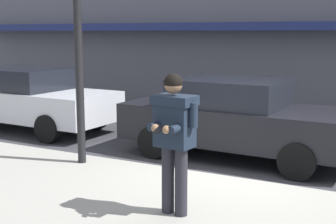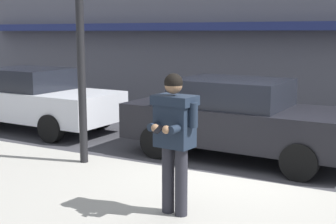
{
  "view_description": "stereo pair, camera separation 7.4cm",
  "coord_description": "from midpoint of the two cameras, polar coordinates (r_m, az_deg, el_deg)",
  "views": [
    {
      "loc": [
        2.48,
        -7.11,
        2.44
      ],
      "look_at": [
        -0.07,
        -2.2,
        1.49
      ],
      "focal_mm": 50.0,
      "sensor_mm": 36.0,
      "label": 1
    },
    {
      "loc": [
        2.54,
        -7.07,
        2.44
      ],
      "look_at": [
        -0.07,
        -2.2,
        1.49
      ],
      "focal_mm": 50.0,
      "sensor_mm": 36.0,
      "label": 2
    }
  ],
  "objects": [
    {
      "name": "man_texting_on_phone",
      "position": [
        5.81,
        0.38,
        -2.07
      ],
      "size": [
        0.65,
        0.61,
        1.81
      ],
      "color": "#23232B",
      "rests_on": "sidewalk"
    },
    {
      "name": "ground_plane",
      "position": [
        7.91,
        7.69,
        -8.32
      ],
      "size": [
        80.0,
        80.0,
        0.0
      ],
      "primitive_type": "plane",
      "color": "#333338"
    },
    {
      "name": "parked_sedan_mid",
      "position": [
        9.2,
        8.08,
        -0.68
      ],
      "size": [
        4.57,
        2.07,
        1.54
      ],
      "color": "black",
      "rests_on": "ground"
    },
    {
      "name": "parked_sedan_near",
      "position": [
        12.25,
        -16.74,
        1.59
      ],
      "size": [
        4.57,
        2.07,
        1.54
      ],
      "color": "silver",
      "rests_on": "ground"
    },
    {
      "name": "curb_paint_line",
      "position": [
        7.69,
        14.92,
        -9.06
      ],
      "size": [
        28.0,
        0.12,
        0.01
      ],
      "primitive_type": "cube",
      "color": "silver",
      "rests_on": "ground"
    }
  ]
}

